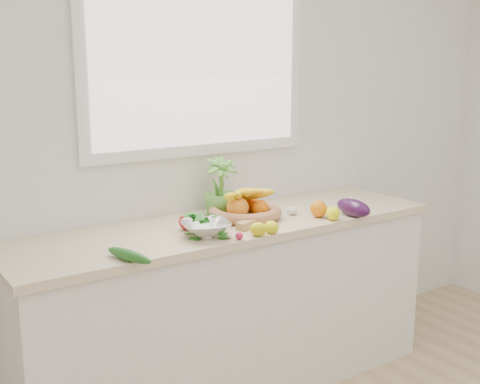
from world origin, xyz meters
TOP-DOWN VIEW (x-y plane):
  - back_wall at (0.00, 2.25)m, footprint 4.50×0.02m
  - counter_cabinet at (0.00, 1.95)m, footprint 2.20×0.58m
  - countertop at (0.00, 1.95)m, footprint 2.24×0.62m
  - window_frame at (0.00, 2.23)m, footprint 1.30×0.03m
  - window_pane at (0.00, 2.21)m, footprint 1.18×0.01m
  - orange_loose at (0.43, 1.77)m, footprint 0.09×0.09m
  - lemon_a at (0.05, 1.67)m, footprint 0.07×0.09m
  - lemon_b at (0.45, 1.69)m, footprint 0.09×0.10m
  - lemon_c at (-0.03, 1.67)m, footprint 0.10×0.10m
  - apple at (-0.24, 1.95)m, footprint 0.10×0.10m
  - ginger at (0.00, 1.80)m, footprint 0.13×0.08m
  - garlic_a at (0.78, 1.90)m, footprint 0.06×0.06m
  - garlic_b at (0.35, 1.88)m, footprint 0.07×0.07m
  - garlic_c at (0.15, 1.90)m, footprint 0.06×0.06m
  - eggplant at (0.59, 1.69)m, footprint 0.09×0.23m
  - cucumber at (-0.66, 1.67)m, footprint 0.12×0.26m
  - radish at (-0.13, 1.67)m, footprint 0.04×0.04m
  - potted_herb at (0.04, 2.10)m, footprint 0.21×0.21m
  - fruit_basket at (0.11, 1.97)m, footprint 0.47×0.47m
  - colander_with_spinach at (-0.23, 1.79)m, footprint 0.27×0.27m

SIDE VIEW (x-z plane):
  - counter_cabinet at x=0.00m, z-range 0.00..0.86m
  - countertop at x=0.00m, z-range 0.86..0.90m
  - radish at x=-0.13m, z-range 0.90..0.93m
  - ginger at x=0.00m, z-range 0.90..0.94m
  - garlic_a at x=0.78m, z-range 0.90..0.94m
  - garlic_c at x=0.15m, z-range 0.90..0.95m
  - garlic_b at x=0.35m, z-range 0.90..0.95m
  - cucumber at x=-0.66m, z-range 0.90..0.95m
  - lemon_a at x=0.05m, z-range 0.90..0.96m
  - lemon_c at x=-0.03m, z-range 0.90..0.96m
  - lemon_b at x=0.45m, z-range 0.90..0.97m
  - apple at x=-0.24m, z-range 0.90..0.98m
  - orange_loose at x=0.43m, z-range 0.90..0.99m
  - eggplant at x=0.59m, z-range 0.90..0.99m
  - fruit_basket at x=0.11m, z-range 0.86..1.05m
  - colander_with_spinach at x=-0.23m, z-range 0.90..1.02m
  - potted_herb at x=0.04m, z-range 0.89..1.20m
  - back_wall at x=0.00m, z-range 0.00..2.70m
  - window_frame at x=0.00m, z-range 1.20..2.30m
  - window_pane at x=0.00m, z-range 1.26..2.24m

